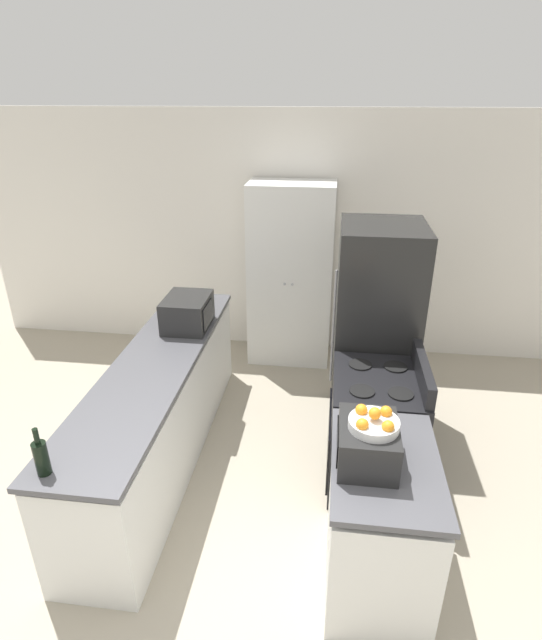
% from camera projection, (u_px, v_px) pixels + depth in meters
% --- Properties ---
extents(wall_back, '(7.00, 0.06, 2.60)m').
position_uv_depth(wall_back, '(290.00, 236.00, 5.42)').
color(wall_back, silver).
rests_on(wall_back, ground_plane).
extents(counter_left, '(0.60, 2.77, 0.89)m').
position_uv_depth(counter_left, '(160.00, 411.00, 3.95)').
color(counter_left, silver).
rests_on(counter_left, ground_plane).
extents(counter_right, '(0.60, 0.93, 0.89)m').
position_uv_depth(counter_right, '(379.00, 522.00, 2.93)').
color(counter_right, silver).
rests_on(counter_right, ground_plane).
extents(pantry_cabinet, '(0.87, 0.55, 1.93)m').
position_uv_depth(pantry_cabinet, '(291.00, 275.00, 5.28)').
color(pantry_cabinet, white).
rests_on(pantry_cabinet, ground_plane).
extents(stove, '(0.66, 0.76, 1.05)m').
position_uv_depth(stove, '(374.00, 430.00, 3.70)').
color(stove, black).
rests_on(stove, ground_plane).
extents(refrigerator, '(0.70, 0.75, 1.80)m').
position_uv_depth(refrigerator, '(375.00, 329.00, 4.23)').
color(refrigerator, black).
rests_on(refrigerator, ground_plane).
extents(microwave, '(0.37, 0.46, 0.27)m').
position_uv_depth(microwave, '(188.00, 312.00, 4.25)').
color(microwave, black).
rests_on(microwave, counter_left).
extents(wine_bottle, '(0.08, 0.08, 0.29)m').
position_uv_depth(wine_bottle, '(41.00, 457.00, 2.61)').
color(wine_bottle, black).
rests_on(wine_bottle, counter_left).
extents(toaster_oven, '(0.32, 0.40, 0.24)m').
position_uv_depth(toaster_oven, '(367.00, 443.00, 2.69)').
color(toaster_oven, black).
rests_on(toaster_oven, counter_right).
extents(fruit_bowl, '(0.27, 0.27, 0.13)m').
position_uv_depth(fruit_bowl, '(374.00, 422.00, 2.61)').
color(fruit_bowl, silver).
rests_on(fruit_bowl, toaster_oven).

